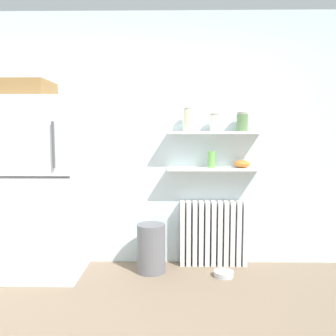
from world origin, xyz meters
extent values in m
cube|color=silver|center=(0.00, 2.05, 1.30)|extent=(7.04, 0.10, 2.60)
cube|color=silver|center=(-1.37, 1.68, 0.85)|extent=(0.76, 0.64, 1.70)
cube|color=#262628|center=(-1.37, 1.35, 0.99)|extent=(0.75, 0.01, 0.01)
cylinder|color=#4C4C51|center=(-1.12, 1.34, 1.27)|extent=(0.02, 0.02, 0.40)
cube|color=olive|center=(-1.48, 1.68, 1.78)|extent=(0.46, 0.45, 0.16)
cube|color=white|center=(0.00, 1.92, 0.34)|extent=(0.05, 0.12, 0.67)
cube|color=white|center=(0.06, 1.92, 0.34)|extent=(0.05, 0.12, 0.67)
cube|color=white|center=(0.13, 1.92, 0.34)|extent=(0.05, 0.12, 0.67)
cube|color=white|center=(0.19, 1.92, 0.34)|extent=(0.05, 0.12, 0.67)
cube|color=white|center=(0.26, 1.92, 0.34)|extent=(0.05, 0.12, 0.67)
cube|color=white|center=(0.32, 1.92, 0.34)|extent=(0.05, 0.12, 0.67)
cube|color=white|center=(0.39, 1.92, 0.34)|extent=(0.05, 0.12, 0.67)
cube|color=white|center=(0.45, 1.92, 0.34)|extent=(0.05, 0.12, 0.67)
cube|color=white|center=(0.52, 1.92, 0.34)|extent=(0.05, 0.12, 0.67)
cube|color=white|center=(0.58, 1.92, 0.34)|extent=(0.05, 0.12, 0.67)
cube|color=white|center=(0.65, 1.92, 0.34)|extent=(0.05, 0.12, 0.67)
cube|color=white|center=(0.32, 1.89, 1.01)|extent=(0.95, 0.22, 0.02)
cube|color=white|center=(0.32, 1.89, 1.38)|extent=(0.95, 0.22, 0.02)
cylinder|color=beige|center=(0.05, 1.89, 1.50)|extent=(0.08, 0.08, 0.22)
cylinder|color=gray|center=(0.05, 1.89, 1.62)|extent=(0.08, 0.08, 0.02)
cylinder|color=silver|center=(0.32, 1.89, 1.47)|extent=(0.10, 0.10, 0.16)
cylinder|color=gray|center=(0.32, 1.89, 1.56)|extent=(0.10, 0.10, 0.02)
cylinder|color=#5B7F4C|center=(0.59, 1.89, 1.48)|extent=(0.12, 0.12, 0.17)
cylinder|color=gray|center=(0.59, 1.89, 1.57)|extent=(0.11, 0.11, 0.02)
cylinder|color=#66A84C|center=(0.29, 1.89, 1.11)|extent=(0.07, 0.07, 0.17)
ellipsoid|color=orange|center=(0.60, 1.89, 1.06)|extent=(0.17, 0.17, 0.08)
cylinder|color=slate|center=(-0.31, 1.72, 0.24)|extent=(0.28, 0.28, 0.48)
cylinder|color=#B7B7BC|center=(0.39, 1.62, 0.03)|extent=(0.19, 0.19, 0.05)
camera|label=1|loc=(-0.09, -1.67, 1.37)|focal=37.75mm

